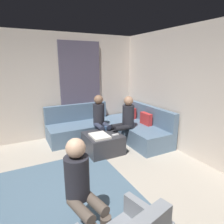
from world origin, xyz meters
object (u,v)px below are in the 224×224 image
object	(u,v)px
person_on_couch_side	(100,118)
game_remote	(115,135)
coffee_mug	(106,128)
sectional_couch	(112,128)
ottoman	(103,143)
person_on_couch_back	(125,119)
person_on_armchair	(82,187)

from	to	relation	value
person_on_couch_side	game_remote	bearing A→B (deg)	94.83
coffee_mug	sectional_couch	bearing A→B (deg)	136.19
ottoman	coffee_mug	size ratio (longest dim) A/B	8.00
sectional_couch	game_remote	xyz separation A→B (m)	(0.81, -0.35, 0.15)
sectional_couch	person_on_couch_side	xyz separation A→B (m)	(0.15, -0.41, 0.38)
coffee_mug	person_on_couch_back	xyz separation A→B (m)	(0.11, 0.45, 0.19)
person_on_armchair	coffee_mug	bearing A→B (deg)	-135.01
person_on_couch_back	person_on_couch_side	world-z (taller)	same
ottoman	person_on_couch_back	bearing A→B (deg)	99.61
game_remote	person_on_armchair	distance (m)	2.17
person_on_armchair	sectional_couch	bearing A→B (deg)	-137.25
game_remote	person_on_armchair	bearing A→B (deg)	-38.34
sectional_couch	person_on_armchair	xyz separation A→B (m)	(2.50, -1.69, 0.36)
game_remote	person_on_couch_back	size ratio (longest dim) A/B	0.12
person_on_couch_side	ottoman	bearing A→B (deg)	71.16
coffee_mug	game_remote	size ratio (longest dim) A/B	0.63
person_on_couch_back	person_on_armchair	world-z (taller)	person_on_couch_back
game_remote	person_on_couch_side	world-z (taller)	person_on_couch_side
sectional_couch	game_remote	world-z (taller)	sectional_couch
ottoman	coffee_mug	distance (m)	0.38
person_on_couch_back	person_on_couch_side	xyz separation A→B (m)	(-0.37, -0.46, 0.00)
coffee_mug	person_on_couch_side	world-z (taller)	person_on_couch_side
game_remote	ottoman	bearing A→B (deg)	-129.29
coffee_mug	person_on_couch_back	size ratio (longest dim) A/B	0.08
coffee_mug	person_on_armchair	xyz separation A→B (m)	(2.09, -1.30, 0.17)
person_on_couch_back	person_on_couch_side	bearing A→B (deg)	51.01
game_remote	person_on_couch_side	bearing A→B (deg)	-175.17
game_remote	coffee_mug	bearing A→B (deg)	-174.29
ottoman	coffee_mug	world-z (taller)	coffee_mug
coffee_mug	person_on_couch_back	bearing A→B (deg)	75.74
ottoman	game_remote	distance (m)	0.36
sectional_couch	person_on_couch_back	distance (m)	0.65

